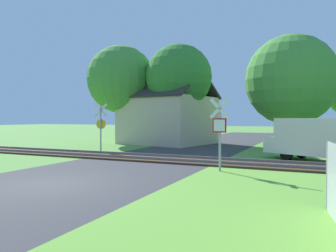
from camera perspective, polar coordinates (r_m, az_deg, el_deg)
The scene contains 11 objects.
ground_plane at distance 11.91m, azimuth -19.29°, elevation -9.61°, with size 160.00×160.00×0.00m, color #5B933D.
road_asphalt at distance 13.41m, azimuth -13.35°, elevation -8.31°, with size 7.27×80.00×0.01m, color #38383A.
grass_verge at distance 7.01m, azimuth 11.71°, elevation -17.43°, with size 6.00×20.00×0.01m, color #64A237.
rail_track at distance 17.92m, azimuth -2.78°, elevation -5.64°, with size 60.00×2.60×0.22m.
stop_sign_near at distance 13.97m, azimuth 9.00°, elevation -0.58°, with size 0.88×0.16×3.10m.
crossing_sign_far at distance 21.45m, azimuth -11.61°, elevation 0.32°, with size 0.86×0.25×3.20m.
house at distance 28.71m, azimuth -0.05°, elevation 1.31°, with size 8.37×7.86×6.33m.
tree_left at distance 29.74m, azimuth -8.19°, elevation 8.03°, with size 6.01×6.01×8.70m.
tree_right at distance 26.87m, azimuth 20.65°, elevation 7.48°, with size 6.92×6.92×8.60m.
tree_center at distance 27.64m, azimuth 1.89°, elevation 8.50°, with size 5.52×5.52×8.43m.
mail_truck at distance 18.58m, azimuth 24.51°, elevation -1.86°, with size 5.21×3.88×2.24m.
Camera 1 is at (8.05, -8.48, 2.27)m, focal length 35.00 mm.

